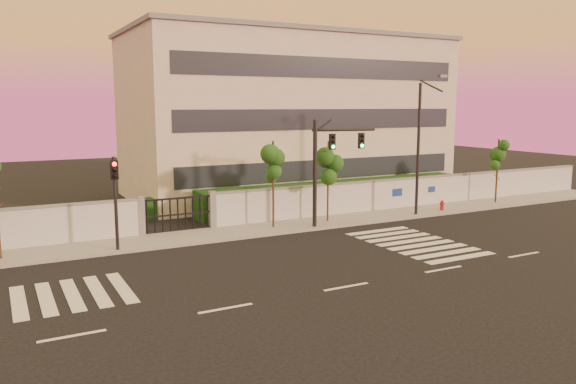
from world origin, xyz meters
The scene contains 13 objects.
ground centered at (0.00, 0.00, 0.00)m, with size 120.00×120.00×0.00m, color black.
sidewalk centered at (0.00, 10.50, 0.07)m, with size 60.00×3.00×0.15m, color gray.
perimeter_wall centered at (0.10, 12.00, 1.07)m, with size 60.00×0.36×2.20m.
hedge_row centered at (1.17, 14.74, 0.82)m, with size 41.00×4.25×1.80m.
institutional_building centered at (9.00, 21.99, 6.16)m, with size 24.40×12.40×12.25m.
road_markings centered at (-1.58, 3.76, 0.01)m, with size 57.00×7.62×0.02m.
street_tree_d centered at (2.07, 10.44, 3.68)m, with size 1.47×1.17×5.01m.
street_tree_e centered at (5.66, 10.43, 3.59)m, with size 1.34×1.07×4.88m.
street_tree_f centered at (19.66, 10.38, 3.40)m, with size 1.49×1.18×4.61m.
traffic_signal_main centered at (4.95, 9.44, 3.90)m, with size 3.87×0.99×6.17m.
traffic_signal_secondary centered at (-6.77, 9.36, 2.92)m, with size 0.36×0.34×4.59m.
streetlight_east centered at (11.68, 9.38, 4.70)m, with size 0.52×2.09×8.70m.
fire_hydrant centered at (14.09, 9.81, 0.40)m, with size 0.32×0.30×0.81m.
Camera 1 is at (-11.78, -17.40, 6.97)m, focal length 35.00 mm.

